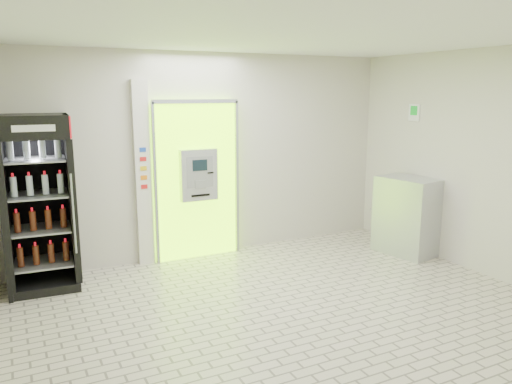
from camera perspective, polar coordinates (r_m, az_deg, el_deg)
ground at (r=5.71m, az=3.99°, el=-13.91°), size 6.00×6.00×0.00m
room_shell at (r=5.19m, az=4.27°, el=4.79°), size 6.00×6.00×6.00m
atm_assembly at (r=7.38m, az=-6.81°, el=1.45°), size 1.30×0.24×2.33m
pillar at (r=7.17m, az=-12.81°, el=2.00°), size 0.22×0.11×2.60m
beverage_cooler at (r=6.72m, az=-23.56°, el=-1.54°), size 0.86×0.80×2.17m
steel_cabinet at (r=7.92m, az=16.89°, el=-2.61°), size 0.74×0.97×1.17m
exit_sign at (r=8.11m, az=17.63°, el=8.66°), size 0.02×0.22×0.26m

